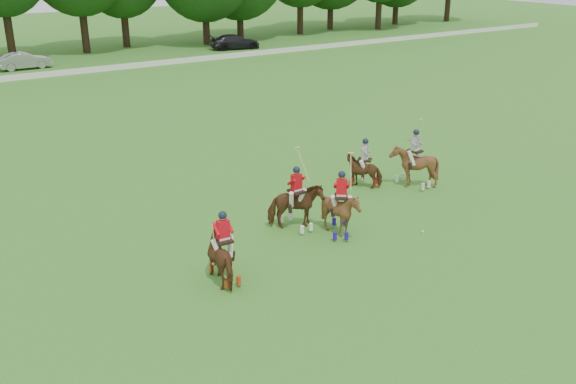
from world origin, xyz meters
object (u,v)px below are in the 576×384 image
car_mid (24,61)px  polo_red_a (224,256)px  polo_red_c (341,212)px  polo_stripe_b (414,166)px  polo_stripe_a (364,169)px  car_right (235,42)px  polo_red_b (296,207)px  polo_ball (423,232)px

car_mid → polo_red_a: polo_red_a is taller
polo_red_c → polo_stripe_b: bearing=21.2°
polo_red_c → polo_stripe_a: size_ratio=1.39×
polo_red_c → polo_stripe_a: (3.84, 3.34, -0.12)m
car_right → polo_stripe_b: polo_stripe_b is taller
polo_red_b → polo_stripe_a: 5.26m
polo_stripe_b → car_mid: bearing=101.1°
car_right → polo_red_a: (-22.73, -40.46, 0.11)m
polo_red_b → car_mid: bearing=91.3°
polo_stripe_a → polo_ball: (-1.30, -4.85, -0.69)m
polo_red_a → polo_ball: 7.59m
polo_red_c → polo_ball: size_ratio=32.21×
car_right → polo_red_c: bearing=166.3°
polo_red_a → polo_stripe_b: 10.87m
car_right → polo_ball: bearing=170.1°
car_right → polo_stripe_b: (-12.24, -37.62, 0.21)m
car_mid → polo_red_b: bearing=179.2°
polo_stripe_a → polo_stripe_b: 2.07m
polo_red_a → polo_red_b: bearing=26.7°
car_right → polo_stripe_b: size_ratio=1.60×
polo_stripe_a → polo_ball: polo_stripe_a is taller
polo_red_a → polo_ball: size_ratio=25.31×
car_right → polo_ball: (-15.22, -41.27, -0.66)m
polo_red_c → polo_ball: (2.54, -1.51, -0.81)m
polo_stripe_a → car_right: bearing=69.1°
polo_ball → polo_stripe_a: bearing=75.0°
car_mid → car_right: car_right is taller
polo_stripe_a → polo_red_c: bearing=-139.0°
car_mid → car_right: (19.65, 0.00, 0.02)m
polo_stripe_a → polo_stripe_b: polo_stripe_b is taller
polo_red_c → polo_ball: polo_red_c is taller
polo_red_a → polo_stripe_a: size_ratio=1.10×
car_mid → polo_red_b: 38.48m
polo_stripe_b → polo_red_a: bearing=-164.8°
polo_red_b → polo_stripe_b: polo_stripe_b is taller
polo_red_a → polo_red_b: (3.97, 1.99, 0.03)m
polo_red_b → polo_stripe_a: bearing=23.0°
polo_red_c → polo_stripe_b: 5.92m
polo_stripe_b → polo_ball: (-2.98, -3.65, -0.87)m
car_right → polo_red_b: (-18.76, -38.47, 0.14)m
polo_stripe_a → polo_red_a: bearing=-155.3°
car_mid → polo_stripe_a: polo_stripe_a is taller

